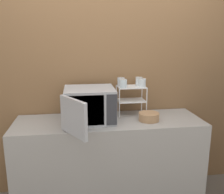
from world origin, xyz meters
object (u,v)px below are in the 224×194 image
dish_rack (131,94)px  glass_back_right (139,81)px  glass_front_left (123,83)px  glass_front_right (142,83)px  microwave (89,105)px  glass_back_left (121,82)px  bowl (149,117)px

dish_rack → glass_back_right: bearing=28.9°
glass_front_left → glass_back_right: same height
glass_front_right → glass_front_left: bearing=-178.0°
microwave → glass_back_right: 0.62m
glass_front_left → glass_back_right: 0.22m
glass_front_right → glass_back_left: bearing=154.6°
glass_front_right → bowl: size_ratio=0.42×
microwave → glass_back_left: (0.35, 0.21, 0.19)m
dish_rack → microwave: bearing=-160.1°
glass_back_right → glass_front_right: (0.01, -0.10, 0.00)m
microwave → glass_front_right: 0.60m
glass_back_right → glass_back_left: bearing=-178.3°
microwave → bowl: 0.60m
microwave → glass_back_right: glass_back_right is taller
glass_front_left → glass_back_left: size_ratio=1.00×
microwave → glass_back_left: 0.45m
bowl → glass_front_right: bearing=99.8°
glass_back_left → bowl: size_ratio=0.42×
dish_rack → glass_front_left: 0.17m
microwave → glass_front_right: size_ratio=8.90×
glass_back_left → glass_front_left: bearing=-88.2°
microwave → glass_front_left: bearing=16.8°
dish_rack → bowl: (0.13, -0.23, -0.18)m
dish_rack → glass_front_left: (-0.10, -0.06, 0.13)m
bowl → dish_rack: bearing=120.2°
glass_front_right → bowl: bearing=-80.2°
dish_rack → glass_front_right: glass_front_right is taller
microwave → glass_back_left: bearing=30.9°
microwave → glass_front_right: bearing=11.6°
glass_back_left → glass_back_right: bearing=1.7°
glass_front_left → bowl: size_ratio=0.42×
dish_rack → bowl: 0.32m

